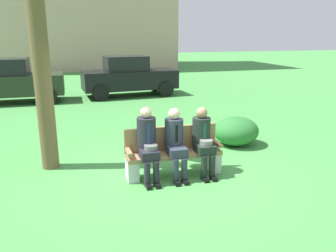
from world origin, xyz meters
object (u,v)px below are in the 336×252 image
object	(u,v)px
seated_man_left	(148,141)
shrub_near_bench	(236,131)
seated_man_middle	(175,140)
parked_car_near	(9,81)
parked_car_far	(129,76)
park_bench	(173,153)
seated_man_right	(203,138)

from	to	relation	value
seated_man_left	shrub_near_bench	world-z (taller)	seated_man_left
seated_man_middle	parked_car_near	xyz separation A→B (m)	(-4.01, 8.34, 0.12)
shrub_near_bench	parked_car_far	distance (m)	7.37
shrub_near_bench	parked_car_far	world-z (taller)	parked_car_far
seated_man_left	parked_car_near	size ratio (longest dim) A/B	0.34
shrub_near_bench	parked_car_near	bearing A→B (deg)	130.53
park_bench	seated_man_middle	size ratio (longest dim) A/B	1.39
seated_man_middle	parked_car_near	distance (m)	9.26
seated_man_left	parked_car_near	bearing A→B (deg)	112.75
park_bench	seated_man_middle	world-z (taller)	seated_man_middle
seated_man_middle	parked_car_far	world-z (taller)	parked_car_far
seated_man_left	shrub_near_bench	bearing A→B (deg)	29.30
seated_man_right	parked_car_far	bearing A→B (deg)	89.56
park_bench	seated_man_middle	bearing A→B (deg)	-87.97
park_bench	seated_man_right	size ratio (longest dim) A/B	1.41
seated_man_middle	seated_man_right	xyz separation A→B (m)	(0.54, -0.01, -0.01)
seated_man_right	park_bench	bearing A→B (deg)	166.20
seated_man_middle	parked_car_near	size ratio (longest dim) A/B	0.33
park_bench	parked_car_far	bearing A→B (deg)	85.90
park_bench	shrub_near_bench	xyz separation A→B (m)	(1.94, 1.25, -0.08)
shrub_near_bench	parked_car_near	world-z (taller)	parked_car_near
seated_man_middle	parked_car_near	bearing A→B (deg)	115.69
park_bench	seated_man_right	xyz separation A→B (m)	(0.54, -0.13, 0.29)
seated_man_middle	shrub_near_bench	bearing A→B (deg)	35.39
seated_man_left	seated_man_right	size ratio (longest dim) A/B	1.06
seated_man_left	parked_car_far	distance (m)	8.68
park_bench	seated_man_right	distance (m)	0.63
parked_car_near	parked_car_far	world-z (taller)	same
parked_car_near	parked_car_far	size ratio (longest dim) A/B	0.97
seated_man_left	parked_car_far	world-z (taller)	parked_car_far
seated_man_left	shrub_near_bench	size ratio (longest dim) A/B	1.23
park_bench	parked_car_near	xyz separation A→B (m)	(-4.01, 8.22, 0.42)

